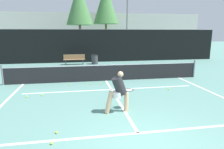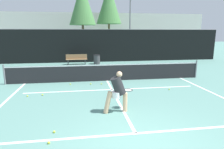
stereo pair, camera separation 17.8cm
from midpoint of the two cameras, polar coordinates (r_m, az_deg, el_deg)
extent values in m
plane|color=slate|center=(5.28, 9.66, -19.49)|extent=(100.00, 100.00, 0.00)
cube|color=white|center=(5.79, 7.65, -16.33)|extent=(11.00, 0.10, 0.01)
cube|color=white|center=(9.75, 0.48, -4.31)|extent=(8.25, 0.10, 0.01)
cube|color=white|center=(8.57, 1.83, -6.65)|extent=(0.10, 6.20, 0.01)
cube|color=white|center=(8.96, -28.11, -7.27)|extent=(0.10, 7.20, 0.01)
cube|color=white|center=(10.35, 27.28, -4.71)|extent=(0.10, 7.20, 0.01)
cylinder|color=slate|center=(11.98, -28.04, -0.03)|extent=(0.09, 0.09, 1.07)
cylinder|color=slate|center=(13.29, 23.23, 1.46)|extent=(0.09, 0.09, 1.07)
cube|color=#232326|center=(11.41, -0.99, 0.54)|extent=(11.00, 0.02, 0.95)
cube|color=white|center=(11.33, -1.00, 2.75)|extent=(11.00, 0.03, 0.06)
cube|color=black|center=(18.73, -4.14, 8.13)|extent=(24.00, 0.06, 2.97)
cylinder|color=slate|center=(18.69, -4.21, 12.74)|extent=(24.00, 0.04, 0.04)
cylinder|color=#DBAD84|center=(7.09, 4.49, -7.87)|extent=(0.16, 0.16, 0.67)
cylinder|color=#DBAD84|center=(6.91, -0.44, -7.95)|extent=(0.34, 0.19, 0.79)
cylinder|color=white|center=(6.90, 1.99, -5.73)|extent=(0.34, 0.34, 0.20)
cylinder|color=#262628|center=(6.83, 2.50, -3.23)|extent=(0.55, 0.38, 0.71)
sphere|color=#DBAD84|center=(6.74, 2.85, 0.05)|extent=(0.20, 0.20, 0.20)
cylinder|color=#262628|center=(7.17, 2.96, -4.62)|extent=(0.30, 0.06, 0.03)
torus|color=#262628|center=(7.27, 5.31, -4.43)|extent=(0.37, 0.37, 0.02)
cylinder|color=beige|center=(7.27, 5.31, -4.43)|extent=(0.28, 0.28, 0.01)
sphere|color=#D1E033|center=(10.73, -5.62, -2.68)|extent=(0.07, 0.07, 0.07)
sphere|color=#D1E033|center=(8.93, 2.10, -5.66)|extent=(0.07, 0.07, 0.07)
sphere|color=#D1E033|center=(5.48, -16.67, -18.17)|extent=(0.07, 0.07, 0.07)
sphere|color=#D1E033|center=(10.10, 16.53, -4.06)|extent=(0.07, 0.07, 0.07)
sphere|color=#D1E033|center=(9.39, -22.51, -5.71)|extent=(0.07, 0.07, 0.07)
sphere|color=#D1E033|center=(10.69, -2.58, -2.69)|extent=(0.07, 0.07, 0.07)
sphere|color=#D1E033|center=(9.34, -18.73, -5.51)|extent=(0.07, 0.07, 0.07)
sphere|color=#D1E033|center=(10.82, -11.37, -2.73)|extent=(0.07, 0.07, 0.07)
sphere|color=#D1E033|center=(5.96, -15.33, -15.51)|extent=(0.07, 0.07, 0.07)
cube|color=olive|center=(17.49, -9.81, 4.27)|extent=(1.82, 0.36, 0.04)
cube|color=olive|center=(17.65, -9.82, 5.03)|extent=(1.81, 0.04, 0.42)
cube|color=#333338|center=(17.56, -12.15, 3.48)|extent=(0.06, 0.32, 0.44)
cube|color=#333338|center=(17.52, -7.40, 3.63)|extent=(0.06, 0.32, 0.44)
cylinder|color=#3F3F42|center=(17.54, -4.07, 4.24)|extent=(0.54, 0.54, 0.76)
cylinder|color=black|center=(17.49, -4.09, 5.54)|extent=(0.57, 0.57, 0.04)
cube|color=#B7B7BC|center=(22.57, -14.22, 5.70)|extent=(1.66, 4.61, 0.81)
cube|color=#1E2328|center=(22.28, -14.36, 7.35)|extent=(1.40, 2.77, 0.54)
cylinder|color=black|center=(23.99, -12.10, 5.90)|extent=(0.18, 0.60, 0.60)
cylinder|color=black|center=(21.06, -12.54, 5.07)|extent=(0.18, 0.60, 0.60)
cylinder|color=slate|center=(25.29, 5.39, 15.51)|extent=(0.16, 0.16, 8.62)
cylinder|color=brown|center=(25.30, -8.00, 9.75)|extent=(0.28, 0.28, 3.59)
cone|color=#477F42|center=(25.50, -8.30, 19.48)|extent=(3.23, 3.23, 5.03)
cylinder|color=brown|center=(28.80, -0.69, 10.41)|extent=(0.28, 0.28, 3.88)
cone|color=#477F42|center=(29.05, -0.71, 19.62)|extent=(3.49, 3.49, 5.43)
cube|color=beige|center=(31.98, -6.15, 12.03)|extent=(36.00, 2.40, 5.58)
camera|label=1|loc=(0.09, -89.41, 0.13)|focal=32.00mm
camera|label=2|loc=(0.09, 90.59, -0.13)|focal=32.00mm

